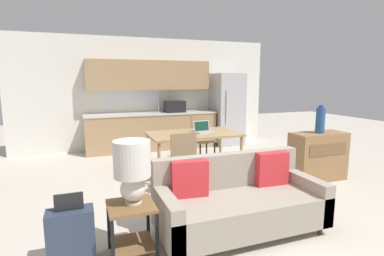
# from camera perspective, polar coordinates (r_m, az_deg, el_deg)

# --- Properties ---
(ground_plane) EXTENTS (20.00, 20.00, 0.00)m
(ground_plane) POSITION_cam_1_polar(r_m,az_deg,el_deg) (3.65, 8.81, -18.58)
(ground_plane) COLOR beige
(wall_back) EXTENTS (6.40, 0.07, 2.70)m
(wall_back) POSITION_cam_1_polar(r_m,az_deg,el_deg) (7.61, -8.33, 6.55)
(wall_back) COLOR silver
(wall_back) RESTS_ON ground_plane
(kitchen_counter) EXTENTS (3.16, 0.65, 2.15)m
(kitchen_counter) POSITION_cam_1_polar(r_m,az_deg,el_deg) (7.36, -7.61, 2.50)
(kitchen_counter) COLOR tan
(kitchen_counter) RESTS_ON ground_plane
(refrigerator) EXTENTS (0.72, 0.78, 1.85)m
(refrigerator) POSITION_cam_1_polar(r_m,az_deg,el_deg) (7.91, 6.68, 3.58)
(refrigerator) COLOR #B7BABC
(refrigerator) RESTS_ON ground_plane
(dining_table) EXTENTS (1.60, 0.95, 0.76)m
(dining_table) POSITION_cam_1_polar(r_m,az_deg,el_deg) (5.33, 0.29, -1.56)
(dining_table) COLOR tan
(dining_table) RESTS_ON ground_plane
(couch) EXTENTS (1.84, 0.80, 0.84)m
(couch) POSITION_cam_1_polar(r_m,az_deg,el_deg) (3.50, 8.66, -13.69)
(couch) COLOR #3D2D1E
(couch) RESTS_ON ground_plane
(side_table) EXTENTS (0.44, 0.44, 0.52)m
(side_table) POSITION_cam_1_polar(r_m,az_deg,el_deg) (3.07, -11.43, -17.05)
(side_table) COLOR brown
(side_table) RESTS_ON ground_plane
(table_lamp) EXTENTS (0.35, 0.35, 0.61)m
(table_lamp) POSITION_cam_1_polar(r_m,az_deg,el_deg) (2.91, -11.31, -7.25)
(table_lamp) COLOR silver
(table_lamp) RESTS_ON side_table
(credenza) EXTENTS (0.94, 0.44, 0.81)m
(credenza) POSITION_cam_1_polar(r_m,az_deg,el_deg) (5.54, 22.82, -4.97)
(credenza) COLOR olive
(credenza) RESTS_ON ground_plane
(vase) EXTENTS (0.15, 0.15, 0.47)m
(vase) POSITION_cam_1_polar(r_m,az_deg,el_deg) (5.42, 23.25, 1.41)
(vase) COLOR #234C84
(vase) RESTS_ON credenza
(dining_chair_near_left) EXTENTS (0.45, 0.45, 0.94)m
(dining_chair_near_left) POSITION_cam_1_polar(r_m,az_deg,el_deg) (4.48, -2.16, -6.10)
(dining_chair_near_left) COLOR #997A56
(dining_chair_near_left) RESTS_ON ground_plane
(dining_chair_far_right) EXTENTS (0.46, 0.46, 0.94)m
(dining_chair_far_right) POSITION_cam_1_polar(r_m,az_deg,el_deg) (6.31, 1.88, -1.57)
(dining_chair_far_right) COLOR #997A56
(dining_chair_far_right) RESTS_ON ground_plane
(laptop) EXTENTS (0.35, 0.30, 0.20)m
(laptop) POSITION_cam_1_polar(r_m,az_deg,el_deg) (5.41, 2.17, -0.26)
(laptop) COLOR #B7BABC
(laptop) RESTS_ON dining_table
(suitcase) EXTENTS (0.42, 0.22, 0.68)m
(suitcase) POSITION_cam_1_polar(r_m,az_deg,el_deg) (3.14, -22.02, -18.53)
(suitcase) COLOR #2D384C
(suitcase) RESTS_ON ground_plane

